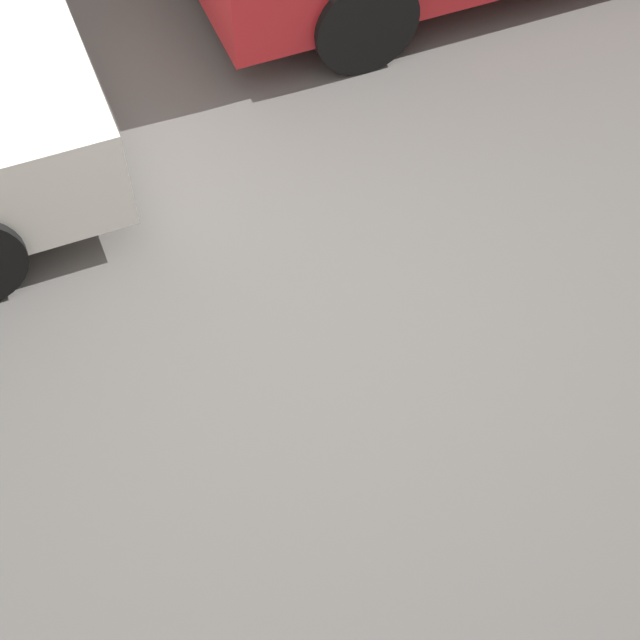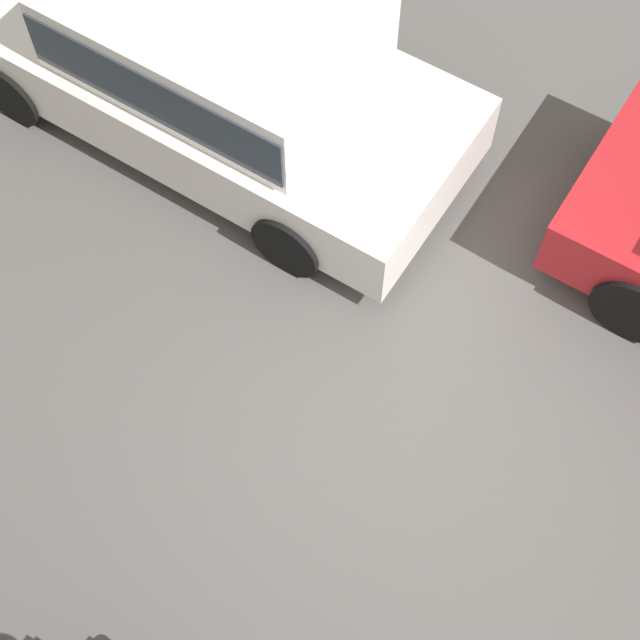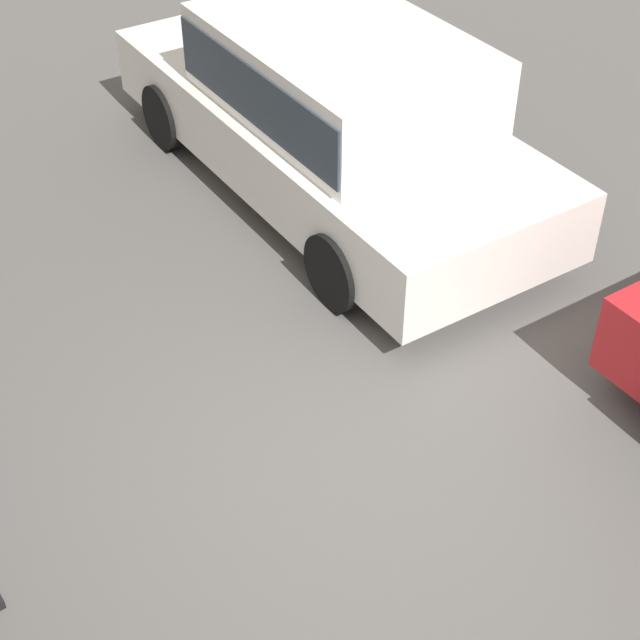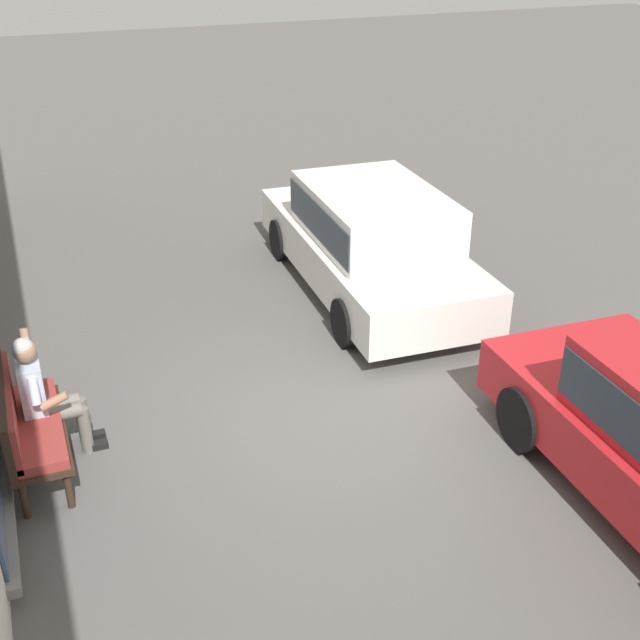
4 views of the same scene
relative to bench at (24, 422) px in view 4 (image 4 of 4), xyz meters
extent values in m
plane|color=#565451|center=(-0.16, -2.90, -0.58)|extent=(60.00, 60.00, 0.00)
cube|color=gray|center=(0.00, 0.25, -0.40)|extent=(3.60, 0.12, 0.10)
cylinder|color=#332319|center=(0.69, 0.10, -0.38)|extent=(0.07, 0.07, 0.40)
cylinder|color=#332319|center=(-0.69, 0.10, -0.38)|extent=(0.07, 0.07, 0.40)
cylinder|color=#332319|center=(0.69, -0.29, -0.38)|extent=(0.07, 0.07, 0.40)
cylinder|color=#332319|center=(-0.69, -0.29, -0.38)|extent=(0.07, 0.07, 0.40)
cube|color=#332319|center=(0.00, -0.09, -0.15)|extent=(1.54, 0.55, 0.06)
cube|color=maroon|center=(0.00, -0.09, -0.07)|extent=(1.48, 0.49, 0.10)
cube|color=#332319|center=(0.00, 0.14, 0.15)|extent=(1.54, 0.07, 0.55)
cube|color=maroon|center=(0.00, 0.08, 0.15)|extent=(1.48, 0.06, 0.47)
cylinder|color=#6B665B|center=(0.31, -0.33, -0.07)|extent=(0.15, 0.42, 0.15)
cylinder|color=#6B665B|center=(0.31, -0.54, -0.32)|extent=(0.12, 0.12, 0.51)
cube|color=black|center=(0.31, -0.62, -0.54)|extent=(0.10, 0.24, 0.07)
cylinder|color=#6B665B|center=(0.13, -0.33, -0.07)|extent=(0.15, 0.42, 0.15)
cylinder|color=#6B665B|center=(0.13, -0.54, -0.32)|extent=(0.12, 0.12, 0.51)
cube|color=black|center=(0.13, -0.62, -0.54)|extent=(0.10, 0.24, 0.07)
cube|color=#6B665B|center=(0.22, -0.12, -0.07)|extent=(0.34, 0.24, 0.14)
cube|color=silver|center=(0.22, -0.12, 0.21)|extent=(0.38, 0.22, 0.56)
sphere|color=#A37556|center=(0.22, -0.12, 0.63)|extent=(0.22, 0.22, 0.22)
sphere|color=#B7B2AD|center=(0.22, -0.11, 0.66)|extent=(0.20, 0.20, 0.20)
cylinder|color=silver|center=(-0.02, -0.14, 0.32)|extent=(0.20, 0.10, 0.28)
cylinder|color=#A37556|center=(-0.07, -0.30, 0.20)|extent=(0.08, 0.27, 0.17)
cylinder|color=silver|center=(0.46, -0.12, 0.39)|extent=(0.25, 0.10, 0.22)
cylinder|color=#A37556|center=(0.53, -0.14, 0.58)|extent=(0.16, 0.08, 0.25)
cube|color=silver|center=(0.36, -0.14, 0.62)|extent=(0.02, 0.07, 0.15)
cylinder|color=black|center=(-1.42, -4.65, -0.24)|extent=(0.68, 0.21, 0.67)
cube|color=white|center=(2.59, -4.79, -0.04)|extent=(4.75, 2.07, 0.61)
cube|color=white|center=(2.40, -4.78, 0.61)|extent=(2.50, 1.74, 0.69)
cube|color=#28333D|center=(2.40, -4.78, 0.61)|extent=(2.46, 1.77, 0.48)
cylinder|color=black|center=(4.08, -3.98, -0.27)|extent=(0.63, 0.21, 0.62)
cylinder|color=black|center=(3.99, -5.74, -0.27)|extent=(0.63, 0.21, 0.62)
cylinder|color=black|center=(1.19, -3.84, -0.27)|extent=(0.63, 0.21, 0.62)
cylinder|color=black|center=(1.10, -5.59, -0.27)|extent=(0.63, 0.21, 0.62)
camera|label=1|loc=(0.87, -0.30, 3.46)|focal=55.00mm
camera|label=2|loc=(-1.13, -0.30, 6.36)|focal=55.00mm
camera|label=3|loc=(-3.51, -0.30, 4.12)|focal=55.00mm
camera|label=4|loc=(-6.88, -0.30, 4.40)|focal=45.00mm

